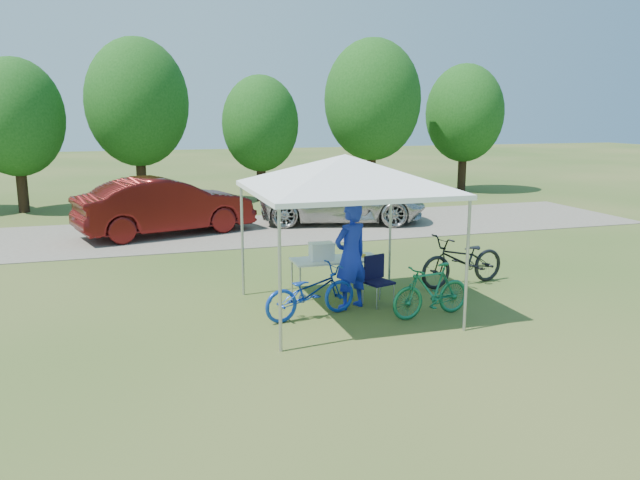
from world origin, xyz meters
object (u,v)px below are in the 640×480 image
object	(u,v)px
folding_table	(336,261)
bike_blue	(311,292)
folding_chair	(376,276)
cyclist	(351,256)
bike_dark	(463,260)
minivan	(342,200)
bike_green	(431,290)
cooler	(322,251)
sedan	(166,206)

from	to	relation	value
folding_table	bike_blue	bearing A→B (deg)	-125.04
folding_chair	cyclist	xyz separation A→B (m)	(-0.54, -0.12, 0.43)
bike_dark	minivan	bearing A→B (deg)	169.36
bike_blue	bike_dark	size ratio (longest dim) A/B	0.86
bike_blue	bike_green	world-z (taller)	bike_green
bike_green	bike_dark	size ratio (longest dim) A/B	0.77
bike_green	bike_dark	xyz separation A→B (m)	(1.51, 1.58, 0.06)
cyclist	cooler	bearing A→B (deg)	-96.41
cyclist	sedan	distance (m)	8.35
bike_blue	bike_green	distance (m)	2.04
bike_blue	sedan	distance (m)	8.43
folding_table	bike_dark	bearing A→B (deg)	-4.44
bike_dark	bike_green	bearing A→B (deg)	-53.76
cooler	bike_green	size ratio (longest dim) A/B	0.30
folding_table	bike_blue	size ratio (longest dim) A/B	0.98
folding_table	bike_green	bearing A→B (deg)	-58.32
cooler	minivan	world-z (taller)	minivan
cooler	folding_table	bearing A→B (deg)	0.00
cyclist	minivan	size ratio (longest dim) A/B	0.37
cooler	cyclist	size ratio (longest dim) A/B	0.24
cooler	sedan	size ratio (longest dim) A/B	0.09
cooler	bike_green	world-z (taller)	cooler
folding_chair	bike_blue	bearing A→B (deg)	179.86
bike_dark	folding_chair	bearing A→B (deg)	-84.20
bike_green	bike_blue	bearing A→B (deg)	-114.67
folding_chair	bike_green	world-z (taller)	bike_green
folding_table	cooler	size ratio (longest dim) A/B	3.71
folding_table	sedan	size ratio (longest dim) A/B	0.34
cyclist	bike_green	xyz separation A→B (m)	(1.14, -0.87, -0.49)
minivan	sedan	size ratio (longest dim) A/B	1.05
folding_chair	sedan	size ratio (longest dim) A/B	0.18
folding_table	cooler	bearing A→B (deg)	180.00
bike_blue	minivan	size ratio (longest dim) A/B	0.33
minivan	sedan	world-z (taller)	sedan
bike_dark	sedan	distance (m)	8.96
folding_table	cyclist	size ratio (longest dim) A/B	0.88
cooler	sedan	bearing A→B (deg)	109.22
cyclist	folding_chair	bearing A→B (deg)	170.80
folding_table	bike_dark	size ratio (longest dim) A/B	0.84
folding_table	cooler	world-z (taller)	cooler
bike_green	cooler	bearing A→B (deg)	-150.89
folding_table	folding_chair	size ratio (longest dim) A/B	1.91
cyclist	bike_dark	xyz separation A→B (m)	(2.65, 0.72, -0.43)
bike_green	cyclist	bearing A→B (deg)	-135.98
bike_green	sedan	distance (m)	9.58
folding_chair	bike_green	size ratio (longest dim) A/B	0.57
folding_chair	cooler	world-z (taller)	cooler
folding_table	bike_green	size ratio (longest dim) A/B	1.10
folding_chair	cyclist	distance (m)	0.70
minivan	sedan	xyz separation A→B (m)	(-5.42, -0.38, 0.09)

